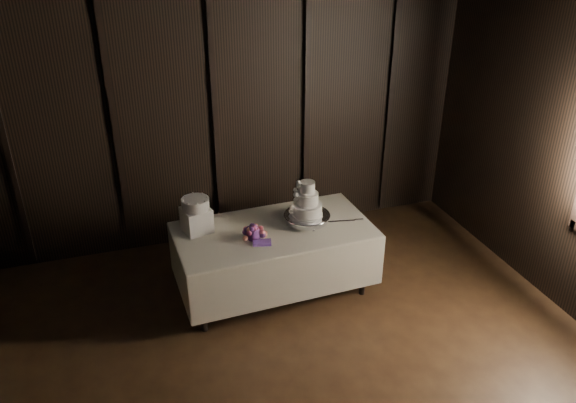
% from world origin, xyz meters
% --- Properties ---
extents(room, '(6.08, 7.08, 3.08)m').
position_xyz_m(room, '(0.00, 0.00, 1.50)').
color(room, black).
rests_on(room, ground).
extents(display_table, '(2.03, 1.12, 0.76)m').
position_xyz_m(display_table, '(0.29, 2.15, 0.42)').
color(display_table, '#F0E7CF').
rests_on(display_table, ground).
extents(cake_stand, '(0.58, 0.58, 0.09)m').
position_xyz_m(cake_stand, '(0.66, 2.18, 0.81)').
color(cake_stand, silver).
rests_on(cake_stand, display_table).
extents(wedding_cake, '(0.35, 0.31, 0.37)m').
position_xyz_m(wedding_cake, '(0.63, 2.17, 1.00)').
color(wedding_cake, white).
rests_on(wedding_cake, cake_stand).
extents(bouquet, '(0.37, 0.44, 0.19)m').
position_xyz_m(bouquet, '(0.05, 2.03, 0.82)').
color(bouquet, '#DF6171').
rests_on(bouquet, display_table).
extents(box_pedestal, '(0.32, 0.32, 0.25)m').
position_xyz_m(box_pedestal, '(-0.45, 2.36, 0.89)').
color(box_pedestal, white).
rests_on(box_pedestal, display_table).
extents(small_cake, '(0.33, 0.33, 0.11)m').
position_xyz_m(small_cake, '(-0.45, 2.36, 1.06)').
color(small_cake, white).
rests_on(small_cake, box_pedestal).
extents(cake_knife, '(0.37, 0.09, 0.01)m').
position_xyz_m(cake_knife, '(1.01, 2.09, 0.77)').
color(cake_knife, silver).
rests_on(cake_knife, display_table).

